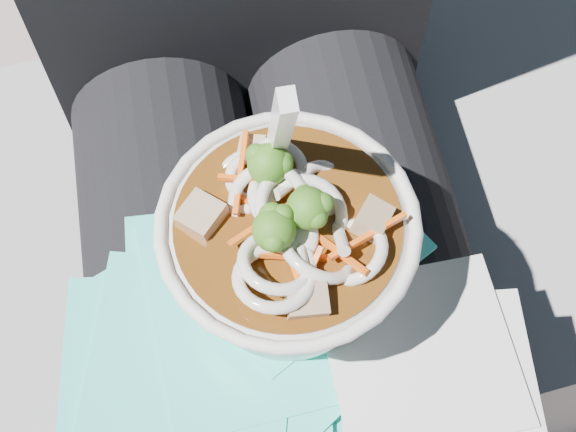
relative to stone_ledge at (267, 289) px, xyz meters
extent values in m
cube|color=slate|center=(0.00, 0.00, 0.00)|extent=(1.04, 0.58, 0.44)
cylinder|color=black|center=(-0.08, -0.15, 0.30)|extent=(0.16, 0.48, 0.16)
cylinder|color=black|center=(0.08, -0.15, 0.30)|extent=(0.16, 0.48, 0.16)
cube|color=#30CABA|center=(-0.04, -0.21, 0.39)|extent=(0.25, 0.25, 0.00)
cube|color=#30CABA|center=(-0.02, -0.18, 0.39)|extent=(0.17, 0.18, 0.00)
cube|color=#30CABA|center=(0.00, -0.17, 0.39)|extent=(0.16, 0.17, 0.00)
cube|color=#30CABA|center=(-0.06, -0.17, 0.39)|extent=(0.19, 0.19, 0.00)
cube|color=#30CABA|center=(-0.08, -0.21, 0.39)|extent=(0.21, 0.19, 0.00)
cube|color=#30CABA|center=(-0.05, -0.14, 0.39)|extent=(0.14, 0.13, 0.00)
cube|color=#30CABA|center=(-0.06, -0.23, 0.40)|extent=(0.18, 0.18, 0.00)
cube|color=#30CABA|center=(-0.08, -0.19, 0.40)|extent=(0.17, 0.17, 0.00)
cube|color=#30CABA|center=(-0.01, -0.16, 0.40)|extent=(0.19, 0.18, 0.00)
cube|color=#30CABA|center=(0.01, -0.12, 0.40)|extent=(0.21, 0.20, 0.00)
cube|color=silver|center=(0.08, -0.25, 0.40)|extent=(0.15, 0.15, 0.00)
cube|color=silver|center=(0.08, -0.23, 0.41)|extent=(0.13, 0.13, 0.00)
torus|color=white|center=(0.00, -0.15, 0.49)|extent=(0.17, 0.17, 0.01)
cylinder|color=#4D290B|center=(0.00, -0.15, 0.49)|extent=(0.14, 0.14, 0.01)
torus|color=silver|center=(0.01, -0.18, 0.50)|extent=(0.06, 0.07, 0.05)
torus|color=silver|center=(-0.02, -0.12, 0.50)|extent=(0.05, 0.05, 0.03)
torus|color=silver|center=(0.00, -0.11, 0.50)|extent=(0.06, 0.06, 0.03)
torus|color=silver|center=(0.03, -0.18, 0.50)|extent=(0.06, 0.06, 0.04)
torus|color=silver|center=(0.00, -0.14, 0.50)|extent=(0.05, 0.06, 0.03)
torus|color=silver|center=(0.03, -0.13, 0.49)|extent=(0.04, 0.04, 0.02)
torus|color=silver|center=(-0.01, -0.14, 0.50)|extent=(0.08, 0.06, 0.05)
torus|color=silver|center=(0.00, -0.15, 0.50)|extent=(0.06, 0.06, 0.04)
torus|color=silver|center=(-0.02, -0.12, 0.50)|extent=(0.06, 0.06, 0.04)
torus|color=silver|center=(-0.01, -0.18, 0.51)|extent=(0.07, 0.07, 0.02)
torus|color=silver|center=(-0.02, -0.19, 0.51)|extent=(0.07, 0.07, 0.02)
torus|color=silver|center=(0.00, -0.14, 0.50)|extent=(0.07, 0.07, 0.04)
torus|color=silver|center=(0.01, -0.15, 0.50)|extent=(0.08, 0.07, 0.05)
cylinder|color=silver|center=(0.01, -0.13, 0.50)|extent=(0.04, 0.03, 0.02)
cylinder|color=silver|center=(0.00, -0.17, 0.50)|extent=(0.01, 0.04, 0.02)
cylinder|color=silver|center=(0.03, -0.17, 0.50)|extent=(0.01, 0.03, 0.02)
cylinder|color=#6C9C4B|center=(0.01, -0.15, 0.50)|extent=(0.01, 0.01, 0.02)
sphere|color=#285E15|center=(0.01, -0.15, 0.52)|extent=(0.03, 0.03, 0.03)
sphere|color=#285E15|center=(0.01, -0.15, 0.52)|extent=(0.01, 0.01, 0.01)
sphere|color=#285E15|center=(0.02, -0.15, 0.52)|extent=(0.01, 0.01, 0.01)
sphere|color=#285E15|center=(0.00, -0.16, 0.52)|extent=(0.01, 0.01, 0.01)
sphere|color=#285E15|center=(0.01, -0.16, 0.52)|extent=(0.01, 0.01, 0.01)
cylinder|color=#6C9C4B|center=(-0.01, -0.12, 0.50)|extent=(0.01, 0.01, 0.02)
sphere|color=#285E15|center=(-0.01, -0.12, 0.52)|extent=(0.03, 0.03, 0.03)
sphere|color=#285E15|center=(-0.01, -0.11, 0.52)|extent=(0.01, 0.01, 0.01)
sphere|color=#285E15|center=(0.00, -0.12, 0.52)|extent=(0.01, 0.01, 0.01)
sphere|color=#285E15|center=(0.00, -0.12, 0.52)|extent=(0.01, 0.01, 0.01)
sphere|color=#285E15|center=(0.00, -0.12, 0.52)|extent=(0.01, 0.01, 0.01)
cylinder|color=#6C9C4B|center=(-0.01, -0.16, 0.50)|extent=(0.01, 0.01, 0.02)
sphere|color=#285E15|center=(-0.01, -0.16, 0.52)|extent=(0.03, 0.03, 0.03)
sphere|color=#285E15|center=(-0.01, -0.16, 0.52)|extent=(0.01, 0.01, 0.01)
sphere|color=#285E15|center=(-0.01, -0.17, 0.52)|extent=(0.01, 0.01, 0.01)
sphere|color=#285E15|center=(-0.01, -0.16, 0.52)|extent=(0.01, 0.01, 0.01)
sphere|color=#285E15|center=(-0.01, -0.16, 0.52)|extent=(0.01, 0.01, 0.01)
cube|color=#FF6215|center=(0.00, -0.20, 0.50)|extent=(0.03, 0.04, 0.02)
cube|color=#FF6215|center=(0.00, -0.18, 0.50)|extent=(0.05, 0.01, 0.01)
cube|color=#FF6215|center=(-0.01, -0.15, 0.50)|extent=(0.05, 0.03, 0.01)
cube|color=#FF6215|center=(0.00, -0.18, 0.50)|extent=(0.01, 0.05, 0.00)
cube|color=#FF6215|center=(-0.02, -0.14, 0.50)|extent=(0.03, 0.04, 0.01)
cube|color=#FF6215|center=(-0.02, -0.12, 0.50)|extent=(0.02, 0.06, 0.01)
cube|color=#FF6215|center=(-0.02, -0.12, 0.51)|extent=(0.04, 0.02, 0.01)
cube|color=#FF6215|center=(0.02, -0.18, 0.50)|extent=(0.03, 0.05, 0.02)
cube|color=#FF6215|center=(0.04, -0.17, 0.51)|extent=(0.05, 0.02, 0.00)
cube|color=#987256|center=(0.05, -0.16, 0.50)|extent=(0.03, 0.03, 0.02)
cube|color=#987256|center=(-0.01, -0.10, 0.50)|extent=(0.03, 0.03, 0.02)
cube|color=#987256|center=(-0.05, -0.14, 0.50)|extent=(0.04, 0.04, 0.02)
cube|color=#987256|center=(0.00, -0.21, 0.50)|extent=(0.03, 0.02, 0.02)
ellipsoid|color=white|center=(0.00, -0.16, 0.50)|extent=(0.03, 0.04, 0.01)
cube|color=white|center=(0.00, -0.12, 0.55)|extent=(0.01, 0.06, 0.13)
camera|label=1|loc=(-0.04, -0.37, 0.95)|focal=50.00mm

